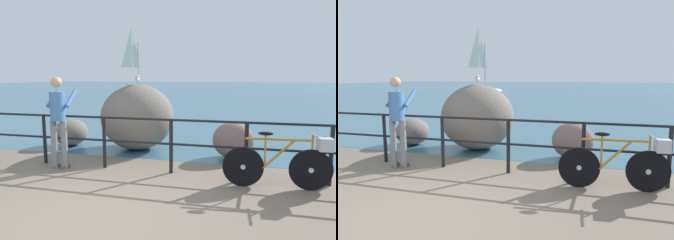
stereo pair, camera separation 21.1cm
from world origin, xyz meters
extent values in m
cube|color=#756656|center=(0.00, 20.00, -0.05)|extent=(120.00, 120.00, 0.10)
cube|color=#38667A|center=(0.00, 47.95, 0.00)|extent=(120.00, 90.00, 0.01)
cylinder|color=black|center=(-2.02, 2.13, 0.51)|extent=(0.07, 0.07, 1.02)
cylinder|color=black|center=(-0.67, 2.13, 0.51)|extent=(0.07, 0.07, 1.02)
cylinder|color=black|center=(0.67, 2.13, 0.51)|extent=(0.07, 0.07, 1.02)
cylinder|color=black|center=(2.02, 2.13, 0.51)|extent=(0.07, 0.07, 1.02)
cylinder|color=black|center=(3.36, 2.13, 0.51)|extent=(0.07, 0.07, 1.02)
cylinder|color=black|center=(0.00, 2.13, 1.00)|extent=(9.42, 0.04, 0.04)
cylinder|color=black|center=(0.00, 2.13, 0.55)|extent=(9.42, 0.04, 0.04)
cylinder|color=black|center=(1.98, 1.74, 0.33)|extent=(0.66, 0.09, 0.66)
cylinder|color=#B7BCC6|center=(1.98, 1.74, 0.33)|extent=(0.08, 0.06, 0.08)
cylinder|color=black|center=(3.01, 1.83, 0.33)|extent=(0.66, 0.09, 0.66)
cylinder|color=#B7BCC6|center=(3.01, 1.83, 0.33)|extent=(0.08, 0.06, 0.08)
cylinder|color=#B27219|center=(2.50, 1.78, 0.80)|extent=(0.99, 0.11, 0.04)
cylinder|color=#B27219|center=(2.52, 1.79, 0.57)|extent=(0.50, 0.08, 0.50)
cylinder|color=#B27219|center=(2.31, 1.77, 0.59)|extent=(0.03, 0.03, 0.53)
ellipsoid|color=black|center=(2.31, 1.77, 0.89)|extent=(0.25, 0.12, 0.06)
cylinder|color=#B27219|center=(3.01, 1.83, 0.62)|extent=(0.03, 0.03, 0.57)
cylinder|color=#B7BCC6|center=(3.01, 1.83, 0.90)|extent=(0.07, 0.48, 0.03)
cube|color=#B7BCC6|center=(3.19, 1.84, 0.75)|extent=(0.22, 0.26, 0.20)
cylinder|color=slate|center=(-1.58, 1.82, 0.47)|extent=(0.12, 0.12, 0.95)
ellipsoid|color=#513319|center=(-1.59, 1.88, 0.04)|extent=(0.15, 0.27, 0.08)
cylinder|color=slate|center=(-1.38, 1.85, 0.47)|extent=(0.12, 0.12, 0.95)
ellipsoid|color=#513319|center=(-1.39, 1.91, 0.04)|extent=(0.15, 0.27, 0.08)
cylinder|color=#3F72B2|center=(-1.48, 1.83, 1.23)|extent=(0.28, 0.28, 0.55)
sphere|color=tan|center=(-1.48, 1.83, 1.68)|extent=(0.20, 0.20, 0.20)
cylinder|color=#3F72B2|center=(-1.70, 2.04, 1.36)|extent=(0.17, 0.52, 0.34)
cylinder|color=#3F72B2|center=(-1.34, 2.10, 1.36)|extent=(0.17, 0.52, 0.34)
ellipsoid|color=slate|center=(-0.60, 3.82, 0.80)|extent=(1.77, 1.88, 1.59)
ellipsoid|color=slate|center=(-2.43, 3.76, 0.34)|extent=(0.85, 0.90, 0.69)
ellipsoid|color=#7A605C|center=(1.73, 3.51, 0.40)|extent=(0.90, 0.73, 0.80)
cylinder|color=gold|center=(-0.55, 3.77, 1.62)|extent=(0.01, 0.01, 0.06)
cylinder|color=gold|center=(-0.59, 3.75, 1.62)|extent=(0.01, 0.01, 0.06)
ellipsoid|color=white|center=(-0.57, 3.76, 1.72)|extent=(0.20, 0.28, 0.13)
ellipsoid|color=#9E9EA3|center=(-0.58, 3.78, 1.75)|extent=(0.20, 0.27, 0.06)
sphere|color=white|center=(-0.53, 3.65, 1.79)|extent=(0.08, 0.08, 0.08)
cone|color=gold|center=(-0.51, 3.60, 1.78)|extent=(0.04, 0.06, 0.02)
ellipsoid|color=white|center=(-8.25, 24.41, 0.36)|extent=(3.60, 4.34, 0.70)
cube|color=silver|center=(-8.43, 24.17, 0.89)|extent=(1.40, 1.52, 0.36)
cylinder|color=#B2B2B7|center=(-8.14, 24.58, 2.81)|extent=(0.10, 0.10, 4.20)
pyramid|color=white|center=(-8.57, 23.96, 4.38)|extent=(0.97, 1.34, 3.57)
camera|label=1|loc=(2.03, -3.29, 1.79)|focal=33.14mm
camera|label=2|loc=(2.23, -3.24, 1.79)|focal=33.14mm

